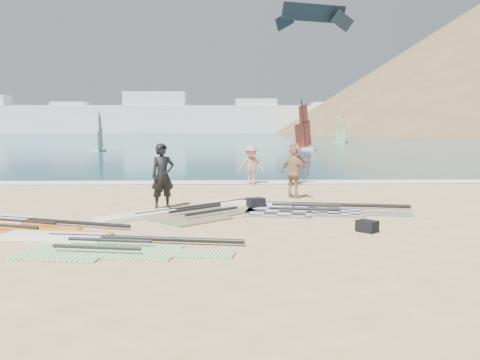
{
  "coord_description": "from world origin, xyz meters",
  "views": [
    {
      "loc": [
        0.15,
        -10.68,
        2.54
      ],
      "look_at": [
        0.62,
        4.0,
        1.0
      ],
      "focal_mm": 40.0,
      "sensor_mm": 36.0,
      "label": 1
    }
  ],
  "objects_px": {
    "rig_grey": "(290,208)",
    "beachgoer_mid": "(251,165)",
    "beachgoer_back": "(294,173)",
    "rig_red": "(15,224)",
    "gear_bag_near": "(256,203)",
    "gear_bag_far": "(367,226)",
    "person_wetsuit": "(163,176)",
    "rig_orange": "(182,214)",
    "rig_green": "(91,244)",
    "beachgoer_right": "(295,164)"
  },
  "relations": [
    {
      "from": "rig_grey",
      "to": "beachgoer_mid",
      "type": "xyz_separation_m",
      "value": [
        -0.82,
        6.43,
        0.79
      ]
    },
    {
      "from": "rig_grey",
      "to": "beachgoer_back",
      "type": "bearing_deg",
      "value": 90.85
    },
    {
      "from": "beachgoer_mid",
      "to": "beachgoer_back",
      "type": "distance_m",
      "value": 4.28
    },
    {
      "from": "rig_red",
      "to": "gear_bag_near",
      "type": "height_order",
      "value": "gear_bag_near"
    },
    {
      "from": "beachgoer_mid",
      "to": "gear_bag_far",
      "type": "bearing_deg",
      "value": -78.85
    },
    {
      "from": "gear_bag_near",
      "to": "beachgoer_back",
      "type": "distance_m",
      "value": 2.63
    },
    {
      "from": "rig_grey",
      "to": "person_wetsuit",
      "type": "bearing_deg",
      "value": -173.1
    },
    {
      "from": "rig_orange",
      "to": "beachgoer_mid",
      "type": "distance_m",
      "value": 7.83
    },
    {
      "from": "rig_green",
      "to": "beachgoer_mid",
      "type": "xyz_separation_m",
      "value": [
        3.94,
        11.13,
        0.79
      ]
    },
    {
      "from": "beachgoer_back",
      "to": "person_wetsuit",
      "type": "bearing_deg",
      "value": 64.39
    },
    {
      "from": "rig_red",
      "to": "gear_bag_far",
      "type": "distance_m",
      "value": 8.67
    },
    {
      "from": "person_wetsuit",
      "to": "beachgoer_right",
      "type": "relative_size",
      "value": 1.1
    },
    {
      "from": "rig_green",
      "to": "rig_red",
      "type": "relative_size",
      "value": 1.09
    },
    {
      "from": "rig_red",
      "to": "gear_bag_far",
      "type": "xyz_separation_m",
      "value": [
        8.61,
        -1.01,
        0.09
      ]
    },
    {
      "from": "beachgoer_back",
      "to": "beachgoer_right",
      "type": "xyz_separation_m",
      "value": [
        0.56,
        4.09,
        0.01
      ]
    },
    {
      "from": "rig_grey",
      "to": "rig_orange",
      "type": "bearing_deg",
      "value": -150.9
    },
    {
      "from": "gear_bag_near",
      "to": "beachgoer_mid",
      "type": "distance_m",
      "value": 6.2
    },
    {
      "from": "gear_bag_far",
      "to": "rig_green",
      "type": "bearing_deg",
      "value": -168.31
    },
    {
      "from": "rig_grey",
      "to": "person_wetsuit",
      "type": "height_order",
      "value": "person_wetsuit"
    },
    {
      "from": "rig_green",
      "to": "beachgoer_mid",
      "type": "relative_size",
      "value": 3.2
    },
    {
      "from": "beachgoer_back",
      "to": "rig_green",
      "type": "bearing_deg",
      "value": 92.4
    },
    {
      "from": "rig_grey",
      "to": "gear_bag_far",
      "type": "height_order",
      "value": "gear_bag_far"
    },
    {
      "from": "beachgoer_back",
      "to": "gear_bag_far",
      "type": "bearing_deg",
      "value": 138.27
    },
    {
      "from": "gear_bag_near",
      "to": "beachgoer_right",
      "type": "distance_m",
      "value": 6.52
    },
    {
      "from": "rig_orange",
      "to": "beachgoer_right",
      "type": "xyz_separation_m",
      "value": [
        4.16,
        7.43,
        0.85
      ]
    },
    {
      "from": "rig_green",
      "to": "rig_orange",
      "type": "distance_m",
      "value": 4.04
    },
    {
      "from": "rig_green",
      "to": "gear_bag_near",
      "type": "xyz_separation_m",
      "value": [
        3.76,
        4.97,
        0.11
      ]
    },
    {
      "from": "gear_bag_near",
      "to": "beachgoer_right",
      "type": "relative_size",
      "value": 0.27
    },
    {
      "from": "rig_orange",
      "to": "beachgoer_back",
      "type": "relative_size",
      "value": 2.87
    },
    {
      "from": "beachgoer_mid",
      "to": "beachgoer_right",
      "type": "bearing_deg",
      "value": -1.54
    },
    {
      "from": "beachgoer_right",
      "to": "rig_orange",
      "type": "bearing_deg",
      "value": -161.39
    },
    {
      "from": "rig_grey",
      "to": "beachgoer_back",
      "type": "relative_size",
      "value": 3.39
    },
    {
      "from": "rig_red",
      "to": "beachgoer_mid",
      "type": "distance_m",
      "value": 10.94
    },
    {
      "from": "rig_orange",
      "to": "beachgoer_mid",
      "type": "height_order",
      "value": "beachgoer_mid"
    },
    {
      "from": "rig_grey",
      "to": "beachgoer_mid",
      "type": "height_order",
      "value": "beachgoer_mid"
    },
    {
      "from": "person_wetsuit",
      "to": "beachgoer_back",
      "type": "bearing_deg",
      "value": 0.16
    },
    {
      "from": "rig_orange",
      "to": "person_wetsuit",
      "type": "height_order",
      "value": "person_wetsuit"
    },
    {
      "from": "person_wetsuit",
      "to": "beachgoer_right",
      "type": "bearing_deg",
      "value": 26.39
    },
    {
      "from": "rig_green",
      "to": "rig_red",
      "type": "bearing_deg",
      "value": 147.4
    },
    {
      "from": "rig_orange",
      "to": "beachgoer_mid",
      "type": "bearing_deg",
      "value": 29.64
    },
    {
      "from": "gear_bag_far",
      "to": "person_wetsuit",
      "type": "height_order",
      "value": "person_wetsuit"
    },
    {
      "from": "beachgoer_back",
      "to": "beachgoer_right",
      "type": "height_order",
      "value": "beachgoer_right"
    },
    {
      "from": "rig_green",
      "to": "gear_bag_near",
      "type": "relative_size",
      "value": 10.97
    },
    {
      "from": "beachgoer_mid",
      "to": "person_wetsuit",
      "type": "bearing_deg",
      "value": -117.6
    },
    {
      "from": "gear_bag_far",
      "to": "beachgoer_back",
      "type": "distance_m",
      "value": 5.9
    },
    {
      "from": "rig_green",
      "to": "beachgoer_right",
      "type": "relative_size",
      "value": 2.99
    },
    {
      "from": "rig_grey",
      "to": "gear_bag_near",
      "type": "height_order",
      "value": "gear_bag_near"
    },
    {
      "from": "gear_bag_near",
      "to": "beachgoer_back",
      "type": "height_order",
      "value": "beachgoer_back"
    },
    {
      "from": "gear_bag_far",
      "to": "beachgoer_back",
      "type": "height_order",
      "value": "beachgoer_back"
    },
    {
      "from": "beachgoer_back",
      "to": "rig_orange",
      "type": "bearing_deg",
      "value": 81.72
    }
  ]
}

